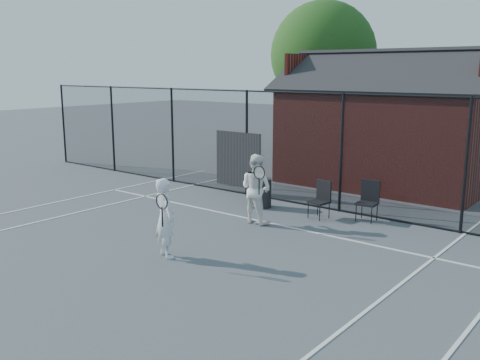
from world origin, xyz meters
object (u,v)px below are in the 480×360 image
Objects in this scene: player_back at (256,189)px; chair_left at (319,200)px; clubhouse at (388,133)px; waste_bin at (261,193)px; player_front at (165,218)px; chair_right at (367,202)px.

player_back is 1.83× the size of chair_left.
clubhouse is 5.22m from waste_bin.
waste_bin is (-1.73, 0.00, -0.07)m from chair_left.
player_back is 1.62m from chair_left.
player_back is at bearing -118.73° from chair_left.
player_front is 4.33m from waste_bin.
waste_bin is at bearing -174.75° from chair_right.
player_back is at bearing -95.03° from clubhouse.
player_front reaches higher than chair_right.
chair_right is (1.02, 0.50, 0.03)m from chair_left.
chair_left is 0.94× the size of chair_right.
player_front is at bearing -117.11° from chair_right.
chair_right is 1.24× the size of waste_bin.
clubhouse is 4.77m from chair_right.
chair_right is at bearing 67.94° from player_front.
waste_bin is (-0.83, 4.23, -0.39)m from player_front.
player_back is (-0.07, 2.98, 0.05)m from player_front.
chair_left is 1.14m from chair_right.
chair_left reaches higher than waste_bin.
chair_left is (0.42, -4.90, -1.16)m from clubhouse.
clubhouse reaches higher than chair_left.
waste_bin is at bearing -171.14° from chair_left.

